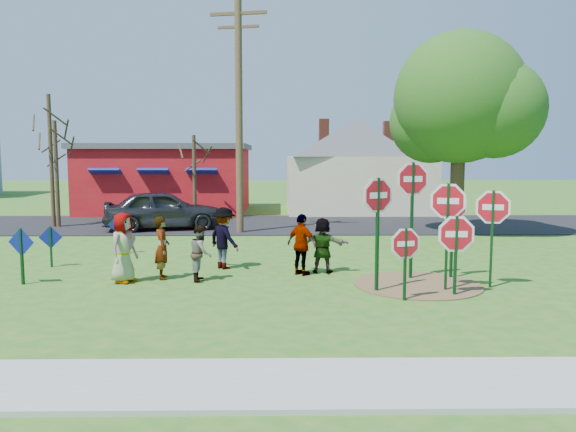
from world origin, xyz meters
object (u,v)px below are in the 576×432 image
person_a (123,248)px  utility_pole (239,111)px  leafy_tree (463,105)px  stop_sign_b (412,190)px  suv (163,210)px  stop_sign_c (448,212)px  stop_sign_a (405,249)px  stop_sign_d (453,213)px  person_b (162,248)px

person_a → utility_pole: utility_pole is taller
utility_pole → leafy_tree: utility_pole is taller
stop_sign_b → person_a: bearing=170.1°
suv → leafy_tree: leafy_tree is taller
stop_sign_c → person_a: size_ratio=1.52×
stop_sign_a → stop_sign_d: size_ratio=0.71×
stop_sign_c → leafy_tree: bearing=81.6°
stop_sign_c → person_a: stop_sign_c is taller
stop_sign_d → stop_sign_c: bearing=-120.7°
stop_sign_a → person_a: size_ratio=0.98×
stop_sign_b → suv: stop_sign_b is taller
stop_sign_b → leafy_tree: leafy_tree is taller
utility_pole → person_a: bearing=-104.0°
person_a → stop_sign_b: bearing=-65.9°
suv → utility_pole: (3.43, -0.97, 4.17)m
stop_sign_d → person_b: size_ratio=1.49×
stop_sign_c → person_b: stop_sign_c is taller
utility_pole → stop_sign_c: bearing=-61.0°
stop_sign_b → person_b: size_ratio=1.95×
stop_sign_c → person_a: bearing=-176.2°
suv → person_a: bearing=173.0°
stop_sign_b → person_b: stop_sign_b is taller
stop_sign_a → stop_sign_c: (1.19, 0.90, 0.74)m
person_a → suv: (-1.11, 10.24, -0.00)m
stop_sign_c → person_a: (-8.01, 1.00, -1.01)m
person_a → leafy_tree: bearing=-31.5°
utility_pole → suv: bearing=164.2°
stop_sign_b → utility_pole: size_ratio=0.34×
stop_sign_d → utility_pole: bearing=116.0°
stop_sign_d → leafy_tree: (2.79, 8.09, 3.52)m
stop_sign_a → leafy_tree: size_ratio=0.22×
stop_sign_c → suv: (-9.12, 11.24, -1.01)m
stop_sign_a → person_b: bearing=143.8°
stop_sign_d → leafy_tree: leafy_tree is taller
stop_sign_c → stop_sign_d: size_ratio=1.11×
person_a → suv: 10.30m
leafy_tree → suv: bearing=172.0°
stop_sign_a → utility_pole: bearing=97.0°
stop_sign_b → stop_sign_a: bearing=-118.7°
person_b → utility_pole: size_ratio=0.17×
stop_sign_c → leafy_tree: leafy_tree is taller
person_b → leafy_tree: leafy_tree is taller
person_a → person_b: person_a is taller
suv → leafy_tree: bearing=-111.2°
stop_sign_b → leafy_tree: size_ratio=0.40×
utility_pole → leafy_tree: 9.07m
stop_sign_b → stop_sign_c: 1.49m
person_a → utility_pole: (2.32, 9.27, 4.16)m
stop_sign_d → person_a: bearing=173.5°
stop_sign_a → stop_sign_b: (0.65, 2.21, 1.18)m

